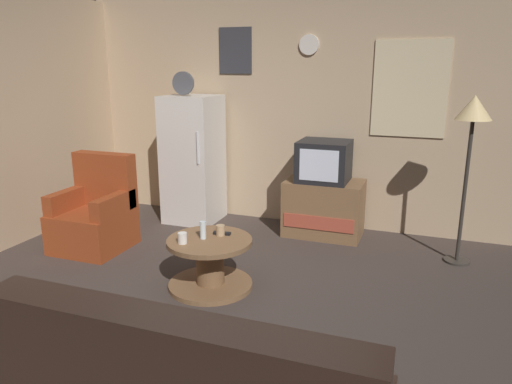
{
  "coord_description": "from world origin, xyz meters",
  "views": [
    {
      "loc": [
        1.53,
        -3.01,
        1.87
      ],
      "look_at": [
        0.1,
        0.9,
        0.75
      ],
      "focal_mm": 33.96,
      "sensor_mm": 36.0,
      "label": 1
    }
  ],
  "objects_px": {
    "fridge": "(193,159)",
    "standing_lamp": "(473,121)",
    "mug_ceramic_white": "(182,238)",
    "tv_stand": "(324,208)",
    "mug_ceramic_tan": "(220,230)",
    "remote_control": "(222,233)",
    "armchair": "(95,216)",
    "wine_glass": "(203,230)",
    "crt_tv": "(324,161)",
    "coffee_table": "(210,263)"
  },
  "relations": [
    {
      "from": "standing_lamp",
      "to": "wine_glass",
      "type": "height_order",
      "value": "standing_lamp"
    },
    {
      "from": "remote_control",
      "to": "armchair",
      "type": "height_order",
      "value": "armchair"
    },
    {
      "from": "wine_glass",
      "to": "remote_control",
      "type": "bearing_deg",
      "value": 53.47
    },
    {
      "from": "mug_ceramic_tan",
      "to": "mug_ceramic_white",
      "type": "bearing_deg",
      "value": -126.99
    },
    {
      "from": "standing_lamp",
      "to": "armchair",
      "type": "height_order",
      "value": "standing_lamp"
    },
    {
      "from": "tv_stand",
      "to": "wine_glass",
      "type": "relative_size",
      "value": 5.6
    },
    {
      "from": "fridge",
      "to": "remote_control",
      "type": "xyz_separation_m",
      "value": [
        1.03,
        -1.48,
        -0.31
      ]
    },
    {
      "from": "tv_stand",
      "to": "crt_tv",
      "type": "relative_size",
      "value": 1.56
    },
    {
      "from": "wine_glass",
      "to": "mug_ceramic_tan",
      "type": "distance_m",
      "value": 0.17
    },
    {
      "from": "mug_ceramic_white",
      "to": "fridge",
      "type": "bearing_deg",
      "value": 114.55
    },
    {
      "from": "crt_tv",
      "to": "mug_ceramic_tan",
      "type": "height_order",
      "value": "crt_tv"
    },
    {
      "from": "wine_glass",
      "to": "remote_control",
      "type": "xyz_separation_m",
      "value": [
        0.11,
        0.15,
        -0.06
      ]
    },
    {
      "from": "tv_stand",
      "to": "mug_ceramic_tan",
      "type": "height_order",
      "value": "tv_stand"
    },
    {
      "from": "crt_tv",
      "to": "wine_glass",
      "type": "distance_m",
      "value": 1.79
    },
    {
      "from": "tv_stand",
      "to": "standing_lamp",
      "type": "height_order",
      "value": "standing_lamp"
    },
    {
      "from": "tv_stand",
      "to": "mug_ceramic_white",
      "type": "distance_m",
      "value": 1.96
    },
    {
      "from": "tv_stand",
      "to": "standing_lamp",
      "type": "bearing_deg",
      "value": -12.66
    },
    {
      "from": "remote_control",
      "to": "tv_stand",
      "type": "bearing_deg",
      "value": 62.51
    },
    {
      "from": "mug_ceramic_white",
      "to": "mug_ceramic_tan",
      "type": "xyz_separation_m",
      "value": [
        0.21,
        0.28,
        0.0
      ]
    },
    {
      "from": "crt_tv",
      "to": "mug_ceramic_white",
      "type": "xyz_separation_m",
      "value": [
        -0.77,
        -1.79,
        -0.36
      ]
    },
    {
      "from": "fridge",
      "to": "standing_lamp",
      "type": "distance_m",
      "value": 3.06
    },
    {
      "from": "fridge",
      "to": "standing_lamp",
      "type": "bearing_deg",
      "value": -5.78
    },
    {
      "from": "tv_stand",
      "to": "crt_tv",
      "type": "bearing_deg",
      "value": -176.71
    },
    {
      "from": "fridge",
      "to": "mug_ceramic_tan",
      "type": "height_order",
      "value": "fridge"
    },
    {
      "from": "crt_tv",
      "to": "fridge",
      "type": "bearing_deg",
      "value": -179.69
    },
    {
      "from": "crt_tv",
      "to": "remote_control",
      "type": "distance_m",
      "value": 1.63
    },
    {
      "from": "tv_stand",
      "to": "remote_control",
      "type": "height_order",
      "value": "tv_stand"
    },
    {
      "from": "tv_stand",
      "to": "mug_ceramic_white",
      "type": "bearing_deg",
      "value": -113.69
    },
    {
      "from": "fridge",
      "to": "remote_control",
      "type": "height_order",
      "value": "fridge"
    },
    {
      "from": "wine_glass",
      "to": "coffee_table",
      "type": "bearing_deg",
      "value": 6.05
    },
    {
      "from": "fridge",
      "to": "crt_tv",
      "type": "relative_size",
      "value": 3.28
    },
    {
      "from": "fridge",
      "to": "standing_lamp",
      "type": "height_order",
      "value": "fridge"
    },
    {
      "from": "wine_glass",
      "to": "armchair",
      "type": "xyz_separation_m",
      "value": [
        -1.46,
        0.45,
        -0.17
      ]
    },
    {
      "from": "mug_ceramic_tan",
      "to": "remote_control",
      "type": "distance_m",
      "value": 0.04
    },
    {
      "from": "wine_glass",
      "to": "armchair",
      "type": "bearing_deg",
      "value": 162.69
    },
    {
      "from": "coffee_table",
      "to": "armchair",
      "type": "relative_size",
      "value": 0.75
    },
    {
      "from": "tv_stand",
      "to": "remote_control",
      "type": "distance_m",
      "value": 1.6
    },
    {
      "from": "fridge",
      "to": "mug_ceramic_white",
      "type": "xyz_separation_m",
      "value": [
        0.81,
        -1.78,
        -0.27
      ]
    },
    {
      "from": "mug_ceramic_white",
      "to": "remote_control",
      "type": "bearing_deg",
      "value": 54.32
    },
    {
      "from": "tv_stand",
      "to": "crt_tv",
      "type": "xyz_separation_m",
      "value": [
        -0.02,
        -0.0,
        0.53
      ]
    },
    {
      "from": "armchair",
      "to": "tv_stand",
      "type": "bearing_deg",
      "value": 28.86
    },
    {
      "from": "standing_lamp",
      "to": "remote_control",
      "type": "xyz_separation_m",
      "value": [
        -1.95,
        -1.17,
        -0.91
      ]
    },
    {
      "from": "coffee_table",
      "to": "armchair",
      "type": "distance_m",
      "value": 1.58
    },
    {
      "from": "mug_ceramic_white",
      "to": "remote_control",
      "type": "distance_m",
      "value": 0.37
    },
    {
      "from": "coffee_table",
      "to": "wine_glass",
      "type": "bearing_deg",
      "value": -173.95
    },
    {
      "from": "mug_ceramic_tan",
      "to": "remote_control",
      "type": "bearing_deg",
      "value": 76.68
    },
    {
      "from": "tv_stand",
      "to": "mug_ceramic_tan",
      "type": "bearing_deg",
      "value": -110.8
    },
    {
      "from": "coffee_table",
      "to": "wine_glass",
      "type": "xyz_separation_m",
      "value": [
        -0.06,
        -0.01,
        0.29
      ]
    },
    {
      "from": "remote_control",
      "to": "armchair",
      "type": "distance_m",
      "value": 1.6
    },
    {
      "from": "tv_stand",
      "to": "wine_glass",
      "type": "bearing_deg",
      "value": -112.49
    }
  ]
}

